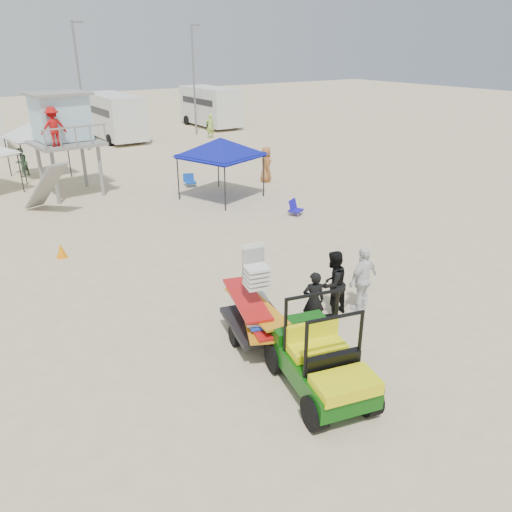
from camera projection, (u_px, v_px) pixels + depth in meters
ground at (310, 353)px, 11.67m from camera, size 140.00×140.00×0.00m
utility_cart at (321, 353)px, 10.03m from camera, size 1.90×2.88×2.01m
surf_trailer at (257, 308)px, 11.83m from camera, size 1.73×2.55×2.21m
man_left at (314, 301)px, 12.43m from camera, size 0.67×0.57×1.55m
man_mid at (333, 284)px, 13.01m from camera, size 0.98×0.82×1.81m
man_right at (363, 279)px, 13.25m from camera, size 1.11×0.58×1.82m
lifeguard_tower at (61, 122)px, 22.62m from camera, size 3.07×3.07×4.57m
canopy_blue at (220, 141)px, 22.35m from camera, size 3.76×3.76×3.20m
canopy_white_c at (33, 124)px, 26.08m from camera, size 2.87×2.87×3.33m
cone_near at (61, 250)px, 16.81m from camera, size 0.34×0.34×0.50m
beach_chair_b at (294, 208)px, 20.99m from camera, size 0.71×0.78×0.64m
beach_chair_c at (190, 180)px, 25.18m from camera, size 0.69×0.76×0.64m
rv_mid_right at (114, 115)px, 36.90m from camera, size 2.64×7.00×3.25m
rv_far_right at (210, 105)px, 42.68m from camera, size 2.64×6.60×3.25m
light_pole_left at (81, 88)px, 32.22m from camera, size 0.14×0.14×8.00m
light_pole_right at (194, 81)px, 37.99m from camera, size 0.14×0.14×8.00m
distant_beachgoers at (96, 163)px, 26.37m from camera, size 20.66×13.84×1.81m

